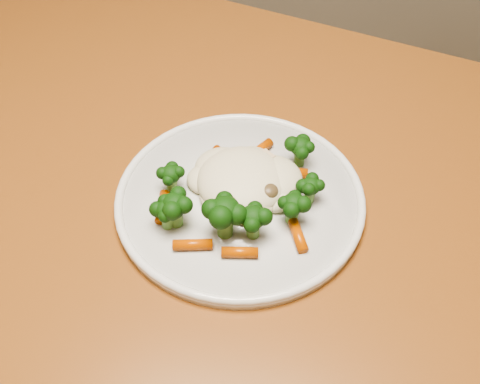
{
  "coord_description": "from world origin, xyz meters",
  "views": [
    {
      "loc": [
        -0.22,
        -0.38,
        1.28
      ],
      "look_at": [
        -0.3,
        0.07,
        0.77
      ],
      "focal_mm": 45.0,
      "sensor_mm": 36.0,
      "label": 1
    }
  ],
  "objects": [
    {
      "name": "plate",
      "position": [
        -0.3,
        0.07,
        0.76
      ],
      "size": [
        0.29,
        0.29,
        0.01
      ],
      "primitive_type": "cylinder",
      "color": "silver",
      "rests_on": "dining_table"
    },
    {
      "name": "dining_table",
      "position": [
        -0.31,
        0.04,
        0.66
      ],
      "size": [
        1.49,
        1.18,
        0.75
      ],
      "rotation": [
        0.0,
        0.0,
        -0.26
      ],
      "color": "brown",
      "rests_on": "ground"
    },
    {
      "name": "meal",
      "position": [
        -0.3,
        0.07,
        0.78
      ],
      "size": [
        0.19,
        0.19,
        0.05
      ],
      "color": "beige",
      "rests_on": "plate"
    }
  ]
}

